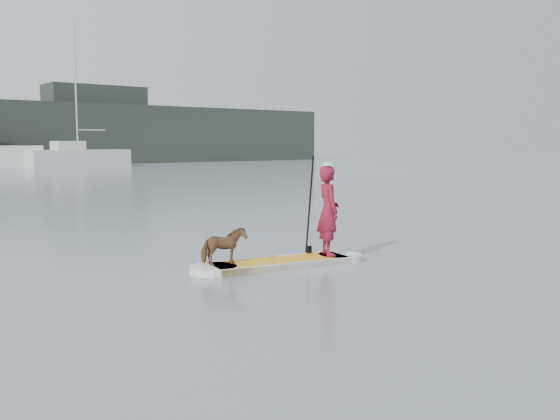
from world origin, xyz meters
TOP-DOWN VIEW (x-y plane):
  - ground at (0.00, 0.00)m, footprint 140.00×140.00m
  - paddleboard at (-1.26, -0.89)m, footprint 3.25×1.31m
  - paddler at (-0.29, -1.09)m, footprint 0.60×0.70m
  - white_cap at (-0.29, -1.09)m, footprint 0.22×0.22m
  - dog at (-2.30, -0.67)m, footprint 0.79×0.45m
  - paddle at (-0.43, -0.73)m, footprint 0.10×0.30m
  - sailboat_e at (12.28, 44.48)m, footprint 8.77×3.09m
  - shore_building_east at (18.00, 54.00)m, footprint 10.00×4.00m

SIDE VIEW (x-z plane):
  - ground at x=0.00m, z-range 0.00..0.00m
  - paddleboard at x=-1.26m, z-range 0.00..0.12m
  - dog at x=-2.30m, z-range 0.12..0.76m
  - paddle at x=-0.43m, z-range -0.20..1.80m
  - sailboat_e at x=12.28m, z-range -5.39..7.20m
  - paddler at x=-0.29m, z-range 0.12..1.75m
  - white_cap at x=-0.29m, z-range 1.75..1.82m
  - shore_building_east at x=18.00m, z-range 0.00..8.00m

